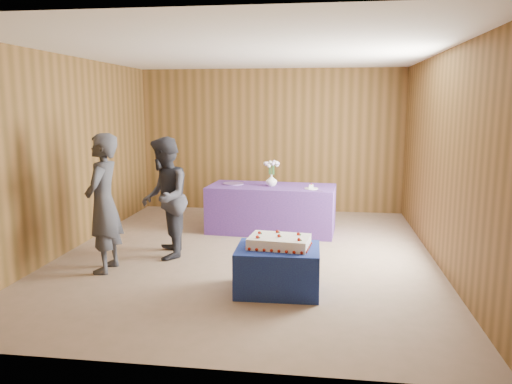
% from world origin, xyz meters
% --- Properties ---
extents(ground, '(6.00, 6.00, 0.00)m').
position_xyz_m(ground, '(0.00, 0.00, 0.00)').
color(ground, gray).
rests_on(ground, ground).
extents(room_shell, '(5.04, 6.04, 2.72)m').
position_xyz_m(room_shell, '(0.00, 0.00, 1.80)').
color(room_shell, brown).
rests_on(room_shell, ground).
extents(cake_table, '(0.92, 0.72, 0.50)m').
position_xyz_m(cake_table, '(0.55, -1.28, 0.25)').
color(cake_table, navy).
rests_on(cake_table, ground).
extents(serving_table, '(2.06, 1.04, 0.75)m').
position_xyz_m(serving_table, '(0.20, 1.33, 0.38)').
color(serving_table, '#683696').
rests_on(serving_table, ground).
extents(sheet_cake, '(0.72, 0.53, 0.16)m').
position_xyz_m(sheet_cake, '(0.56, -1.26, 0.56)').
color(sheet_cake, white).
rests_on(sheet_cake, cake_table).
extents(vase, '(0.23, 0.23, 0.19)m').
position_xyz_m(vase, '(0.20, 1.30, 0.84)').
color(vase, white).
rests_on(vase, serving_table).
extents(flower_spray, '(0.26, 0.25, 0.20)m').
position_xyz_m(flower_spray, '(0.20, 1.30, 1.10)').
color(flower_spray, '#29672E').
rests_on(flower_spray, vase).
extents(platter, '(0.45, 0.45, 0.02)m').
position_xyz_m(platter, '(-0.44, 1.39, 0.76)').
color(platter, '#704C99').
rests_on(platter, serving_table).
extents(plate, '(0.28, 0.28, 0.01)m').
position_xyz_m(plate, '(0.84, 1.11, 0.76)').
color(plate, white).
rests_on(plate, serving_table).
extents(cake_slice, '(0.07, 0.06, 0.08)m').
position_xyz_m(cake_slice, '(0.84, 1.11, 0.79)').
color(cake_slice, white).
rests_on(cake_slice, plate).
extents(knife, '(0.24, 0.15, 0.00)m').
position_xyz_m(knife, '(0.90, 0.96, 0.75)').
color(knife, '#B8B8BD').
rests_on(knife, serving_table).
extents(guest_left, '(0.44, 0.64, 1.70)m').
position_xyz_m(guest_left, '(-1.62, -0.88, 0.85)').
color(guest_left, '#373841').
rests_on(guest_left, ground).
extents(guest_right, '(0.80, 0.92, 1.62)m').
position_xyz_m(guest_right, '(-1.07, -0.23, 0.81)').
color(guest_right, '#2F3039').
rests_on(guest_right, ground).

